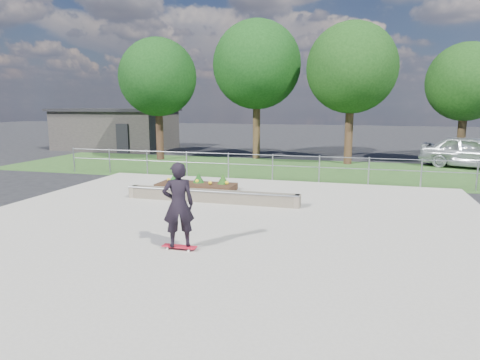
# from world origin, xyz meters

# --- Properties ---
(ground) EXTENTS (120.00, 120.00, 0.00)m
(ground) POSITION_xyz_m (0.00, 0.00, 0.00)
(ground) COLOR black
(ground) RESTS_ON ground
(grass_verge) EXTENTS (30.00, 8.00, 0.02)m
(grass_verge) POSITION_xyz_m (0.00, 11.00, 0.01)
(grass_verge) COLOR #27491D
(grass_verge) RESTS_ON ground
(concrete_slab) EXTENTS (15.00, 15.00, 0.06)m
(concrete_slab) POSITION_xyz_m (0.00, 0.00, 0.03)
(concrete_slab) COLOR gray
(concrete_slab) RESTS_ON ground
(fence) EXTENTS (20.06, 0.06, 1.20)m
(fence) POSITION_xyz_m (0.00, 7.50, 0.77)
(fence) COLOR #979A9F
(fence) RESTS_ON ground
(building) EXTENTS (8.40, 5.40, 3.00)m
(building) POSITION_xyz_m (-14.00, 18.00, 1.51)
(building) COLOR #2C2A27
(building) RESTS_ON ground
(tree_far_left) EXTENTS (4.55, 4.55, 7.15)m
(tree_far_left) POSITION_xyz_m (-8.00, 13.00, 4.85)
(tree_far_left) COLOR black
(tree_far_left) RESTS_ON ground
(tree_mid_left) EXTENTS (5.25, 5.25, 8.25)m
(tree_mid_left) POSITION_xyz_m (-2.50, 15.00, 5.61)
(tree_mid_left) COLOR #382616
(tree_mid_left) RESTS_ON ground
(tree_mid_right) EXTENTS (4.90, 4.90, 7.70)m
(tree_mid_right) POSITION_xyz_m (3.00, 14.00, 5.23)
(tree_mid_right) COLOR #352115
(tree_mid_right) RESTS_ON ground
(tree_far_right) EXTENTS (4.20, 4.20, 6.60)m
(tree_far_right) POSITION_xyz_m (9.00, 15.50, 4.48)
(tree_far_right) COLOR black
(tree_far_right) RESTS_ON ground
(grind_ledge) EXTENTS (6.00, 0.44, 0.43)m
(grind_ledge) POSITION_xyz_m (-1.17, 2.80, 0.26)
(grind_ledge) COLOR brown
(grind_ledge) RESTS_ON concrete_slab
(planter_bed) EXTENTS (3.00, 1.20, 0.61)m
(planter_bed) POSITION_xyz_m (-2.40, 4.62, 0.24)
(planter_bed) COLOR black
(planter_bed) RESTS_ON concrete_slab
(skateboarder) EXTENTS (0.84, 0.73, 2.01)m
(skateboarder) POSITION_xyz_m (-0.28, -1.94, 1.10)
(skateboarder) COLOR silver
(skateboarder) RESTS_ON concrete_slab
(parked_car) EXTENTS (5.37, 3.77, 1.70)m
(parked_car) POSITION_xyz_m (9.28, 14.07, 0.85)
(parked_car) COLOR #AEB4B8
(parked_car) RESTS_ON ground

